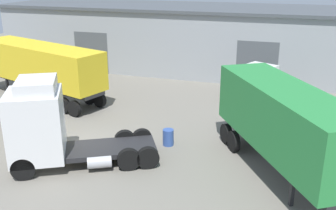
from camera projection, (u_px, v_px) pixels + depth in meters
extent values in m
plane|color=slate|center=(88.00, 147.00, 20.69)|extent=(60.00, 60.00, 0.00)
cube|color=#93999E|center=(183.00, 39.00, 36.17)|extent=(32.72, 8.52, 5.45)
cube|color=#474C51|center=(183.00, 7.00, 35.22)|extent=(33.22, 9.02, 0.25)
cube|color=#4C5156|center=(92.00, 53.00, 34.76)|extent=(3.20, 0.08, 3.60)
cube|color=#4C5156|center=(257.00, 64.00, 30.60)|extent=(3.20, 0.08, 3.60)
cube|color=silver|center=(36.00, 125.00, 18.01)|extent=(3.31, 3.35, 3.19)
cube|color=silver|center=(36.00, 86.00, 17.42)|extent=(2.48, 2.65, 0.60)
cube|color=black|center=(7.00, 114.00, 17.59)|extent=(1.08, 1.88, 1.15)
cube|color=#232326|center=(111.00, 148.00, 19.09)|extent=(4.73, 3.82, 0.24)
cylinder|color=#B2B2B7|center=(99.00, 162.00, 18.12)|extent=(1.23, 1.02, 0.56)
cylinder|color=black|center=(23.00, 169.00, 17.41)|extent=(1.08, 0.78, 1.07)
cylinder|color=black|center=(30.00, 148.00, 19.45)|extent=(1.08, 0.78, 1.07)
cylinder|color=black|center=(129.00, 159.00, 18.25)|extent=(1.08, 0.78, 1.07)
cylinder|color=black|center=(125.00, 140.00, 20.29)|extent=(1.08, 0.78, 1.07)
cylinder|color=black|center=(148.00, 158.00, 18.41)|extent=(1.08, 0.78, 1.07)
cylinder|color=black|center=(142.00, 139.00, 20.44)|extent=(1.08, 0.78, 1.07)
cube|color=#28843D|center=(285.00, 119.00, 17.13)|extent=(6.94, 9.08, 2.77)
cube|color=#232326|center=(282.00, 150.00, 17.63)|extent=(6.30, 8.69, 0.24)
cube|color=#232326|center=(327.00, 188.00, 15.87)|extent=(0.22, 0.22, 1.11)
cube|color=#232326|center=(292.00, 193.00, 15.50)|extent=(0.22, 0.22, 1.11)
cylinder|color=black|center=(273.00, 137.00, 20.64)|extent=(0.82, 1.07, 1.08)
cylinder|color=black|center=(234.00, 141.00, 20.14)|extent=(0.82, 1.07, 1.08)
cylinder|color=black|center=(264.00, 130.00, 21.56)|extent=(0.82, 1.07, 1.08)
cylinder|color=black|center=(226.00, 134.00, 21.06)|extent=(0.82, 1.07, 1.08)
cube|color=silver|center=(256.00, 82.00, 26.64)|extent=(2.76, 2.99, 2.20)
cube|color=black|center=(245.00, 74.00, 27.11)|extent=(0.96, 1.84, 0.88)
cube|color=#28843D|center=(303.00, 107.00, 24.67)|extent=(5.57, 4.37, 0.20)
cube|color=#232326|center=(269.00, 90.00, 26.09)|extent=(1.17, 2.21, 1.10)
cylinder|color=black|center=(241.00, 99.00, 26.59)|extent=(1.03, 0.71, 1.00)
cylinder|color=black|center=(258.00, 93.00, 28.01)|extent=(1.03, 0.71, 1.00)
cylinder|color=black|center=(309.00, 117.00, 23.43)|extent=(1.03, 0.71, 1.00)
cylinder|color=black|center=(324.00, 109.00, 24.85)|extent=(1.03, 0.71, 1.00)
cylinder|color=black|center=(325.00, 122.00, 22.77)|extent=(1.03, 0.71, 1.00)
cube|color=yellow|center=(40.00, 63.00, 27.50)|extent=(11.00, 5.77, 2.52)
cube|color=#232326|center=(42.00, 82.00, 27.96)|extent=(10.76, 5.06, 0.24)
cube|color=#232326|center=(8.00, 86.00, 29.35)|extent=(0.20, 0.20, 1.11)
cube|color=#232326|center=(26.00, 81.00, 30.57)|extent=(0.20, 0.20, 1.11)
cylinder|color=black|center=(64.00, 106.00, 25.37)|extent=(1.07, 0.61, 1.03)
cylinder|color=black|center=(89.00, 97.00, 27.04)|extent=(1.07, 0.61, 1.03)
cylinder|color=black|center=(74.00, 109.00, 24.81)|extent=(1.07, 0.61, 1.03)
cylinder|color=black|center=(100.00, 100.00, 26.48)|extent=(1.07, 0.61, 1.03)
cylinder|color=#33519E|center=(168.00, 137.00, 20.85)|extent=(0.58, 0.58, 0.88)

